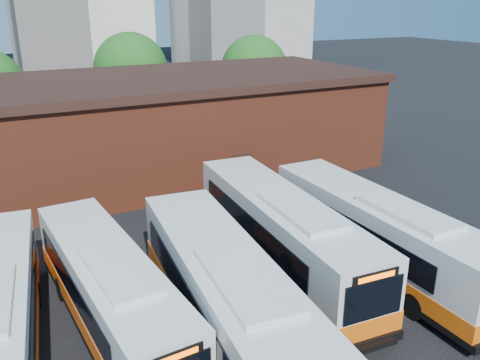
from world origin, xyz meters
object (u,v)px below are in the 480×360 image
bus_mideast (282,236)px  bus_east (378,238)px  bus_midwest (228,306)px  bus_west (111,295)px

bus_mideast → bus_east: 4.06m
bus_midwest → bus_mideast: bearing=45.7°
bus_west → bus_east: 11.15m
bus_mideast → bus_east: bearing=-24.3°
bus_midwest → bus_east: bearing=18.0°
bus_west → bus_midwest: (3.22, -2.69, 0.19)m
bus_west → bus_midwest: 4.20m
bus_west → bus_east: bus_east is taller
bus_west → bus_mideast: 7.58m
bus_mideast → bus_east: bus_mideast is taller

